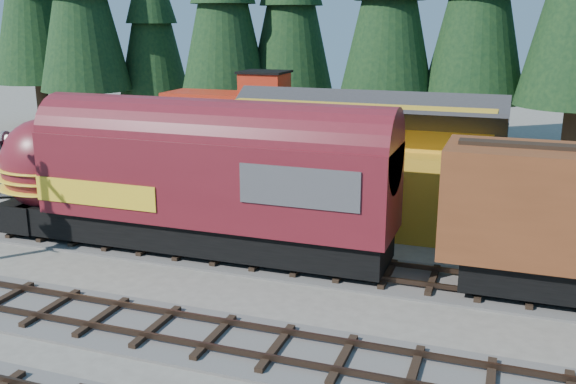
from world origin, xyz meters
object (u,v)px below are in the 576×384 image
(depot, at_px, (351,151))
(locomotive, at_px, (173,185))
(caboose, at_px, (250,124))
(pickup_truck_a, at_px, (80,176))

(depot, bearing_deg, locomotive, -128.23)
(caboose, relative_size, pickup_truck_a, 1.72)
(locomotive, distance_m, caboose, 14.28)
(caboose, bearing_deg, locomotive, -78.63)
(pickup_truck_a, bearing_deg, depot, -109.46)
(depot, xyz_separation_m, locomotive, (-5.12, -6.50, -0.39))
(locomotive, bearing_deg, depot, 51.77)
(locomotive, bearing_deg, caboose, 101.37)
(locomotive, height_order, caboose, caboose)
(depot, bearing_deg, pickup_truck_a, -177.67)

